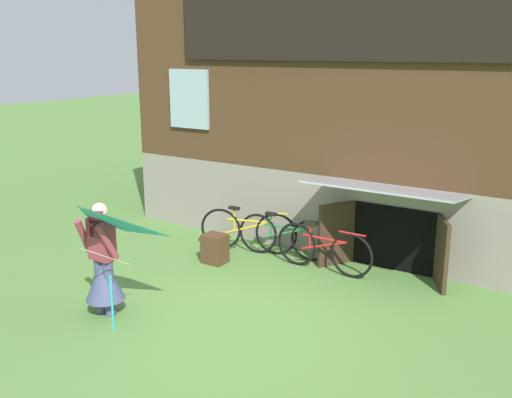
# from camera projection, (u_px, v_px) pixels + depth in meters

# --- Properties ---
(ground_plane) EXTENTS (60.00, 60.00, 0.00)m
(ground_plane) POSITION_uv_depth(u_px,v_px,m) (228.00, 323.00, 7.52)
(ground_plane) COLOR #56843D
(log_house) EXTENTS (8.57, 5.75, 5.24)m
(log_house) POSITION_uv_depth(u_px,v_px,m) (385.00, 94.00, 11.18)
(log_house) COLOR gray
(log_house) RESTS_ON ground_plane
(person) EXTENTS (0.61, 0.52, 1.55)m
(person) POSITION_uv_depth(u_px,v_px,m) (103.00, 269.00, 7.60)
(person) COLOR #474C75
(person) RESTS_ON ground_plane
(kite) EXTENTS (1.05, 1.22, 1.52)m
(kite) POSITION_uv_depth(u_px,v_px,m) (79.00, 244.00, 6.74)
(kite) COLOR #2DB2CC
(kite) RESTS_ON ground_plane
(bicycle_red) EXTENTS (1.70, 0.09, 0.77)m
(bicycle_red) POSITION_uv_depth(u_px,v_px,m) (323.00, 249.00, 9.18)
(bicycle_red) COLOR black
(bicycle_red) RESTS_ON ground_plane
(bicycle_green) EXTENTS (1.66, 0.31, 0.76)m
(bicycle_green) POSITION_uv_depth(u_px,v_px,m) (284.00, 236.00, 9.82)
(bicycle_green) COLOR black
(bicycle_green) RESTS_ON ground_plane
(bicycle_yellow) EXTENTS (1.70, 0.54, 0.80)m
(bicycle_yellow) POSITION_uv_depth(u_px,v_px,m) (248.00, 230.00, 10.07)
(bicycle_yellow) COLOR black
(bicycle_yellow) RESTS_ON ground_plane
(wooden_crate) EXTENTS (0.37, 0.32, 0.49)m
(wooden_crate) POSITION_uv_depth(u_px,v_px,m) (215.00, 249.00, 9.57)
(wooden_crate) COLOR #4C331E
(wooden_crate) RESTS_ON ground_plane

